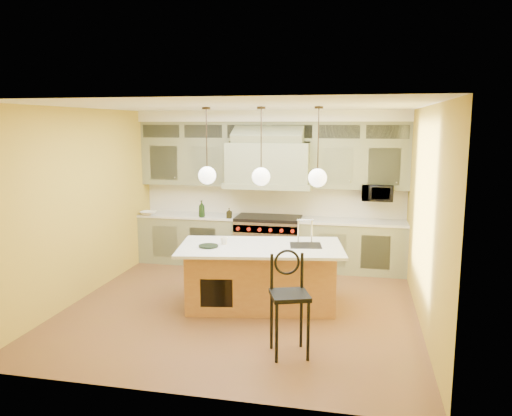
% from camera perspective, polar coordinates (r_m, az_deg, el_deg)
% --- Properties ---
extents(floor, '(5.00, 5.00, 0.00)m').
position_cam_1_polar(floor, '(7.51, -1.60, -11.16)').
color(floor, brown).
rests_on(floor, ground).
extents(ceiling, '(5.00, 5.00, 0.00)m').
position_cam_1_polar(ceiling, '(7.03, -1.71, 11.55)').
color(ceiling, white).
rests_on(ceiling, wall_back).
extents(wall_back, '(5.00, 0.00, 5.00)m').
position_cam_1_polar(wall_back, '(9.55, 1.85, 2.30)').
color(wall_back, gold).
rests_on(wall_back, ground).
extents(wall_front, '(5.00, 0.00, 5.00)m').
position_cam_1_polar(wall_front, '(4.78, -8.70, -5.16)').
color(wall_front, gold).
rests_on(wall_front, ground).
extents(wall_left, '(0.00, 5.00, 5.00)m').
position_cam_1_polar(wall_left, '(8.08, -19.17, 0.44)').
color(wall_left, gold).
rests_on(wall_left, ground).
extents(wall_right, '(0.00, 5.00, 5.00)m').
position_cam_1_polar(wall_right, '(6.99, 18.71, -0.89)').
color(wall_right, gold).
rests_on(wall_right, ground).
extents(back_cabinetry, '(5.00, 0.77, 2.90)m').
position_cam_1_polar(back_cabinetry, '(9.29, 1.57, 1.98)').
color(back_cabinetry, gray).
rests_on(back_cabinetry, floor).
extents(range, '(1.20, 0.74, 0.96)m').
position_cam_1_polar(range, '(9.38, 1.44, -3.82)').
color(range, silver).
rests_on(range, floor).
extents(kitchen_island, '(2.52, 1.62, 1.35)m').
position_cam_1_polar(kitchen_island, '(7.39, 0.61, -7.63)').
color(kitchen_island, '#9D6237').
rests_on(kitchen_island, floor).
extents(counter_stool, '(0.54, 0.54, 1.21)m').
position_cam_1_polar(counter_stool, '(5.85, 3.81, -10.05)').
color(counter_stool, black).
rests_on(counter_stool, floor).
extents(microwave, '(0.54, 0.37, 0.30)m').
position_cam_1_polar(microwave, '(9.16, 13.68, 1.73)').
color(microwave, black).
rests_on(microwave, back_cabinetry).
extents(oil_bottle_a, '(0.14, 0.14, 0.32)m').
position_cam_1_polar(oil_bottle_a, '(9.34, -6.22, -0.10)').
color(oil_bottle_a, black).
rests_on(oil_bottle_a, back_cabinetry).
extents(oil_bottle_b, '(0.09, 0.09, 0.19)m').
position_cam_1_polar(oil_bottle_b, '(9.21, -3.08, -0.59)').
color(oil_bottle_b, black).
rests_on(oil_bottle_b, back_cabinetry).
extents(fruit_bowl, '(0.30, 0.30, 0.07)m').
position_cam_1_polar(fruit_bowl, '(9.75, -12.20, -0.58)').
color(fruit_bowl, white).
rests_on(fruit_bowl, back_cabinetry).
extents(cup, '(0.12, 0.12, 0.11)m').
position_cam_1_polar(cup, '(7.32, -3.67, -3.75)').
color(cup, white).
rests_on(cup, kitchen_island).
extents(pendant_left, '(0.26, 0.26, 1.11)m').
position_cam_1_polar(pendant_left, '(7.29, -5.60, 3.96)').
color(pendant_left, '#2D2319').
rests_on(pendant_left, ceiling).
extents(pendant_center, '(0.26, 0.26, 1.11)m').
position_cam_1_polar(pendant_center, '(7.10, 0.59, 3.85)').
color(pendant_center, '#2D2319').
rests_on(pendant_center, ceiling).
extents(pendant_right, '(0.26, 0.26, 1.11)m').
position_cam_1_polar(pendant_right, '(6.98, 7.05, 3.68)').
color(pendant_right, '#2D2319').
rests_on(pendant_right, ceiling).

